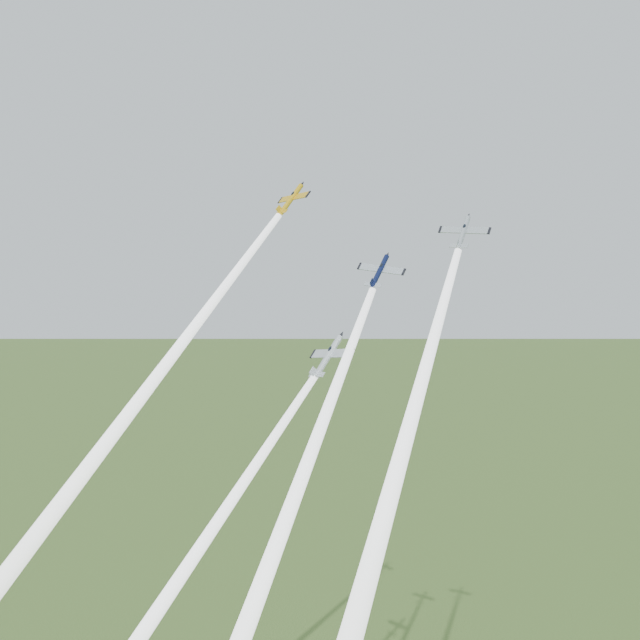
% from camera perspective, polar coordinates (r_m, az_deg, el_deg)
% --- Properties ---
extents(plane_yellow, '(7.98, 7.17, 6.48)m').
position_cam_1_polar(plane_yellow, '(116.44, -2.06, 8.60)').
color(plane_yellow, gold).
extents(smoke_trail_yellow, '(13.30, 46.28, 51.55)m').
position_cam_1_polar(smoke_trail_yellow, '(105.45, -13.05, -5.96)').
color(smoke_trail_yellow, white).
extents(plane_navy, '(7.07, 6.49, 6.41)m').
position_cam_1_polar(plane_navy, '(105.81, 4.27, 3.50)').
color(plane_navy, '#0D153C').
extents(smoke_trail_navy, '(11.00, 46.30, 51.18)m').
position_cam_1_polar(smoke_trail_navy, '(88.90, -2.61, -14.45)').
color(smoke_trail_navy, white).
extents(plane_silver_right, '(7.54, 6.66, 5.97)m').
position_cam_1_polar(plane_silver_right, '(104.09, 10.16, 6.18)').
color(plane_silver_right, '#B4BDC3').
extents(smoke_trail_silver_right, '(11.29, 39.30, 43.55)m').
position_cam_1_polar(smoke_trail_silver_right, '(86.38, 5.97, -8.95)').
color(smoke_trail_silver_right, white).
extents(plane_silver_low, '(8.79, 8.16, 7.67)m').
position_cam_1_polar(plane_silver_low, '(100.98, 0.59, -2.59)').
color(plane_silver_low, silver).
extents(smoke_trail_silver_low, '(13.25, 46.34, 51.60)m').
position_cam_1_polar(smoke_trail_silver_low, '(95.71, -11.88, -20.13)').
color(smoke_trail_silver_low, white).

